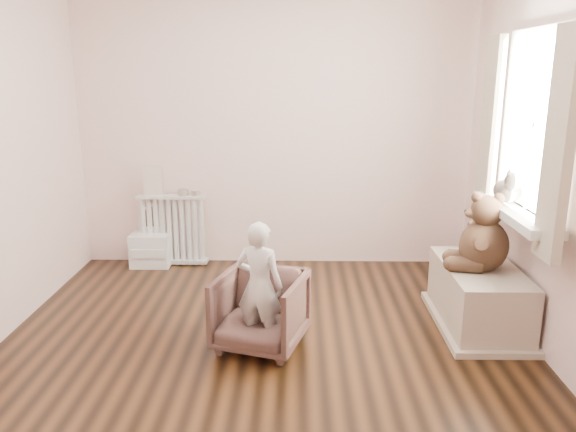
{
  "coord_description": "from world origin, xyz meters",
  "views": [
    {
      "loc": [
        0.22,
        -3.37,
        1.79
      ],
      "look_at": [
        0.15,
        0.45,
        0.8
      ],
      "focal_mm": 35.0,
      "sensor_mm": 36.0,
      "label": 1
    }
  ],
  "objects_px": {
    "toy_bench": "(478,299)",
    "plush_cat": "(507,189)",
    "armchair": "(260,311)",
    "radiator": "(172,225)",
    "toy_vanity": "(150,237)",
    "teddy_bear": "(484,238)",
    "child": "(259,286)"
  },
  "relations": [
    {
      "from": "toy_bench",
      "to": "plush_cat",
      "type": "distance_m",
      "value": 0.81
    },
    {
      "from": "armchair",
      "to": "toy_bench",
      "type": "relative_size",
      "value": 0.59
    },
    {
      "from": "radiator",
      "to": "armchair",
      "type": "distance_m",
      "value": 1.88
    },
    {
      "from": "toy_vanity",
      "to": "toy_bench",
      "type": "distance_m",
      "value": 2.96
    },
    {
      "from": "toy_vanity",
      "to": "toy_bench",
      "type": "relative_size",
      "value": 0.6
    },
    {
      "from": "radiator",
      "to": "plush_cat",
      "type": "relative_size",
      "value": 2.33
    },
    {
      "from": "toy_vanity",
      "to": "toy_bench",
      "type": "bearing_deg",
      "value": -24.89
    },
    {
      "from": "plush_cat",
      "to": "armchair",
      "type": "bearing_deg",
      "value": -153.38
    },
    {
      "from": "toy_vanity",
      "to": "teddy_bear",
      "type": "distance_m",
      "value": 2.99
    },
    {
      "from": "toy_bench",
      "to": "toy_vanity",
      "type": "bearing_deg",
      "value": 155.11
    },
    {
      "from": "toy_vanity",
      "to": "teddy_bear",
      "type": "bearing_deg",
      "value": -25.82
    },
    {
      "from": "armchair",
      "to": "teddy_bear",
      "type": "height_order",
      "value": "teddy_bear"
    },
    {
      "from": "armchair",
      "to": "child",
      "type": "bearing_deg",
      "value": -72.79
    },
    {
      "from": "child",
      "to": "armchair",
      "type": "bearing_deg",
      "value": -72.79
    },
    {
      "from": "toy_vanity",
      "to": "plush_cat",
      "type": "distance_m",
      "value": 3.16
    },
    {
      "from": "toy_vanity",
      "to": "radiator",
      "type": "bearing_deg",
      "value": 8.26
    },
    {
      "from": "toy_vanity",
      "to": "child",
      "type": "bearing_deg",
      "value": -55.33
    },
    {
      "from": "toy_vanity",
      "to": "armchair",
      "type": "distance_m",
      "value": 1.96
    },
    {
      "from": "plush_cat",
      "to": "toy_bench",
      "type": "bearing_deg",
      "value": -152.26
    },
    {
      "from": "child",
      "to": "teddy_bear",
      "type": "bearing_deg",
      "value": -149.91
    },
    {
      "from": "toy_vanity",
      "to": "child",
      "type": "relative_size",
      "value": 0.66
    },
    {
      "from": "toy_vanity",
      "to": "armchair",
      "type": "bearing_deg",
      "value": -54.49
    },
    {
      "from": "radiator",
      "to": "plush_cat",
      "type": "bearing_deg",
      "value": -25.36
    },
    {
      "from": "radiator",
      "to": "teddy_bear",
      "type": "distance_m",
      "value": 2.81
    },
    {
      "from": "armchair",
      "to": "plush_cat",
      "type": "height_order",
      "value": "plush_cat"
    },
    {
      "from": "radiator",
      "to": "child",
      "type": "bearing_deg",
      "value": -60.93
    },
    {
      "from": "toy_vanity",
      "to": "plush_cat",
      "type": "bearing_deg",
      "value": -23.2
    },
    {
      "from": "child",
      "to": "toy_vanity",
      "type": "bearing_deg",
      "value": -38.12
    },
    {
      "from": "toy_vanity",
      "to": "teddy_bear",
      "type": "xyz_separation_m",
      "value": [
        2.67,
        -1.29,
        0.4
      ]
    },
    {
      "from": "radiator",
      "to": "armchair",
      "type": "relative_size",
      "value": 1.21
    },
    {
      "from": "radiator",
      "to": "toy_bench",
      "type": "bearing_deg",
      "value": -27.23
    },
    {
      "from": "toy_bench",
      "to": "plush_cat",
      "type": "xyz_separation_m",
      "value": [
        0.14,
        0.03,
        0.8
      ]
    }
  ]
}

